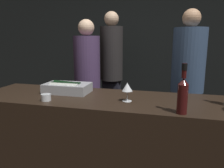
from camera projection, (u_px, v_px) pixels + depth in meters
wall_back_chalkboard at (141, 43)px, 3.84m from camera, size 6.40×0.06×2.80m
bar_counter at (111, 148)px, 2.02m from camera, size 2.50×0.69×0.95m
ice_bin_with_bottles at (67, 87)px, 2.12m from camera, size 0.43×0.26×0.10m
wine_glass at (127, 88)px, 1.81m from camera, size 0.09×0.09×0.16m
candle_votive at (46, 97)px, 1.84m from camera, size 0.08×0.08×0.06m
red_wine_bottle_black_foil at (183, 93)px, 1.50m from camera, size 0.07×0.07×0.35m
person_in_hoodie at (111, 68)px, 3.25m from camera, size 0.33×0.33×1.85m
person_blond_tee at (87, 77)px, 2.95m from camera, size 0.35×0.35×1.72m
person_grey_polo at (187, 78)px, 2.64m from camera, size 0.39×0.39×1.81m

